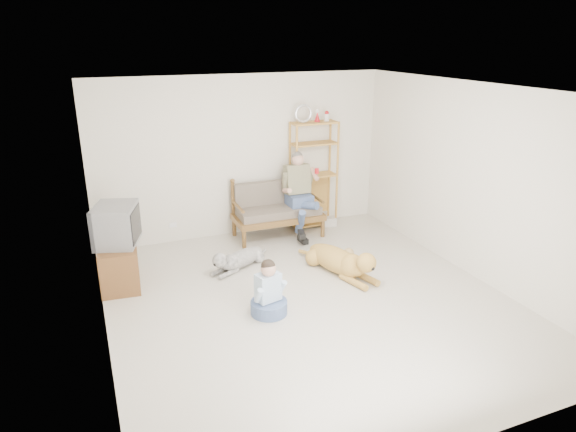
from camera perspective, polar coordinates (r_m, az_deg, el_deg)
name	(u,v)px	position (r m, az deg, el deg)	size (l,w,h in m)	color
floor	(309,301)	(6.79, 2.40, -9.46)	(5.50, 5.50, 0.00)	silver
ceiling	(313,90)	(5.97, 2.77, 13.86)	(5.50, 5.50, 0.00)	white
wall_back	(243,156)	(8.73, -5.07, 6.62)	(5.00, 5.00, 0.00)	silver
wall_front	(465,308)	(4.12, 19.05, -9.66)	(5.00, 5.00, 0.00)	silver
wall_left	(93,231)	(5.72, -20.82, -1.61)	(5.50, 5.50, 0.00)	silver
wall_right	(474,182)	(7.61, 19.97, 3.58)	(5.50, 5.50, 0.00)	silver
loveseat	(277,208)	(8.76, -1.26, 0.86)	(1.51, 0.73, 0.95)	brown
man	(301,200)	(8.63, 1.43, 1.81)	(0.55, 0.78, 1.27)	#495C87
etagere	(313,174)	(9.07, 2.85, 4.68)	(0.84, 0.37, 2.19)	gold
book_stack	(329,221)	(9.37, 4.62, -0.60)	(0.24, 0.17, 0.15)	white
tv_stand	(119,264)	(7.46, -18.29, -5.12)	(0.58, 0.94, 0.60)	brown
crt_tv	(117,225)	(7.28, -18.51, -0.92)	(0.70, 0.78, 0.54)	slate
wall_outlet	(173,225)	(8.74, -12.67, -0.96)	(0.12, 0.02, 0.08)	white
golden_retriever	(342,261)	(7.47, 6.00, -5.01)	(0.67, 1.56, 0.49)	#AC853B
shaggy_dog	(237,259)	(7.66, -5.65, -4.81)	(1.07, 0.68, 0.36)	white
terrier	(338,256)	(7.87, 5.55, -4.39)	(0.52, 0.55, 0.26)	silver
child	(269,294)	(6.41, -2.17, -8.68)	(0.46, 0.46, 0.73)	#495C87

